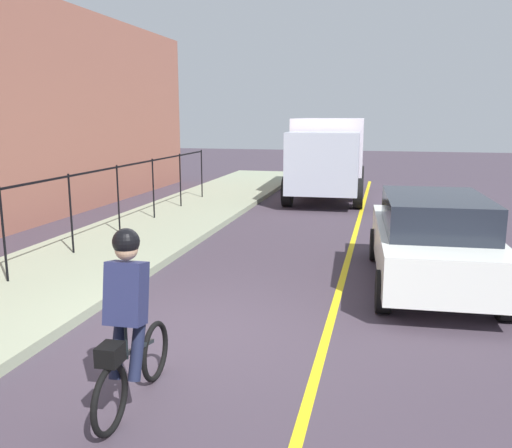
% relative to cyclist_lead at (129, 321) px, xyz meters
% --- Properties ---
extents(ground_plane, '(80.00, 80.00, 0.00)m').
position_rel_cyclist_lead_xyz_m(ground_plane, '(1.92, -0.09, -0.91)').
color(ground_plane, '#403642').
extents(lane_line_centre, '(36.00, 0.12, 0.01)m').
position_rel_cyclist_lead_xyz_m(lane_line_centre, '(1.92, -1.69, -0.91)').
color(lane_line_centre, yellow).
rests_on(lane_line_centre, ground).
extents(iron_fence, '(19.69, 0.04, 1.60)m').
position_rel_cyclist_lead_xyz_m(iron_fence, '(2.92, 3.71, 0.43)').
color(iron_fence, black).
rests_on(iron_fence, sidewalk).
extents(cyclist_lead, '(1.71, 0.37, 1.83)m').
position_rel_cyclist_lead_xyz_m(cyclist_lead, '(0.00, 0.00, 0.00)').
color(cyclist_lead, black).
rests_on(cyclist_lead, ground).
extents(patrol_sedan, '(4.50, 2.13, 1.58)m').
position_rel_cyclist_lead_xyz_m(patrol_sedan, '(4.81, -3.16, -0.09)').
color(patrol_sedan, white).
rests_on(patrol_sedan, ground).
extents(box_truck_background, '(6.79, 2.74, 2.78)m').
position_rel_cyclist_lead_xyz_m(box_truck_background, '(14.94, -0.33, 0.64)').
color(box_truck_background, silver).
rests_on(box_truck_background, ground).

